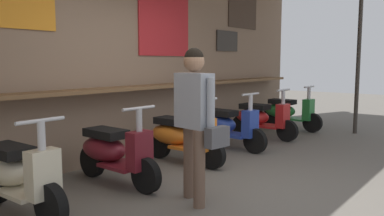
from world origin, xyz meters
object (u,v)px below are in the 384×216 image
Objects in this scene: scooter_maroon at (113,151)px; scooter_red at (260,118)px; scooter_blue at (226,126)px; scooter_orange at (180,136)px; scooter_cream at (15,174)px; shopper_with_handbag at (195,111)px; scooter_green at (287,112)px.

scooter_maroon is 1.00× the size of scooter_red.
scooter_blue and scooter_red have the same top height.
scooter_maroon and scooter_orange have the same top height.
scooter_orange is at bearing 88.76° from scooter_cream.
scooter_cream is 3.66m from scooter_blue.
scooter_cream is at bearing -88.47° from scooter_maroon.
scooter_red is (1.18, 0.00, 0.00)m from scooter_blue.
scooter_red is 0.88× the size of shopper_with_handbag.
shopper_with_handbag reaches higher than scooter_blue.
scooter_blue is at bearing -88.96° from scooter_green.
scooter_maroon and scooter_green have the same top height.
scooter_maroon is at bearing 88.76° from scooter_cream.
scooter_orange and scooter_blue have the same top height.
scooter_blue is (1.21, -0.00, 0.00)m from scooter_orange.
scooter_orange is at bearing 53.82° from shopper_with_handbag.
scooter_red is 1.00× the size of scooter_green.
shopper_with_handbag is (-1.15, -1.18, 0.58)m from scooter_orange.
scooter_cream and scooter_green have the same top height.
scooter_green is at bearing 91.61° from scooter_red.
scooter_maroon is at bearing -88.96° from scooter_green.
scooter_orange is 1.00× the size of scooter_green.
scooter_maroon is 1.32m from shopper_with_handbag.
scooter_maroon is 1.25m from scooter_orange.
shopper_with_handbag is (-3.54, -1.18, 0.58)m from scooter_red.
scooter_red is 1.21m from scooter_green.
scooter_orange is at bearing -87.23° from scooter_blue.
scooter_orange is (2.45, 0.00, 0.00)m from scooter_cream.
scooter_green is at bearing 88.76° from scooter_cream.
scooter_blue is 1.18m from scooter_red.
scooter_maroon is at bearing -89.76° from scooter_orange.
scooter_maroon is at bearing 102.87° from shopper_with_handbag.
scooter_maroon is at bearing -88.39° from scooter_red.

